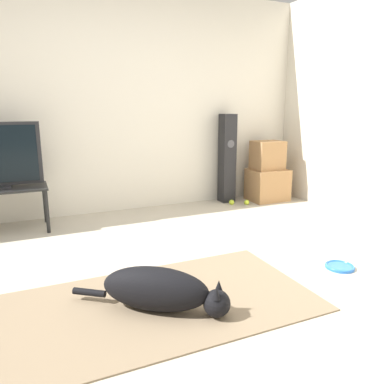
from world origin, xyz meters
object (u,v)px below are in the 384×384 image
object	(u,v)px
dog	(161,290)
cardboard_box_upper	(268,155)
frisbee	(340,266)
floor_speaker	(227,159)
tennis_ball_by_boxes	(247,202)
tennis_ball_near_speaker	(232,202)
cardboard_box_lower	(268,185)

from	to	relation	value
dog	cardboard_box_upper	size ratio (longest dim) A/B	2.17
frisbee	floor_speaker	size ratio (longest dim) A/B	0.19
tennis_ball_by_boxes	tennis_ball_near_speaker	xyz separation A→B (m)	(-0.17, 0.08, 0.00)
cardboard_box_upper	tennis_ball_near_speaker	size ratio (longest dim) A/B	5.85
tennis_ball_near_speaker	dog	bearing A→B (deg)	-129.51
cardboard_box_upper	floor_speaker	bearing A→B (deg)	164.71
dog	floor_speaker	distance (m)	2.84
dog	frisbee	bearing A→B (deg)	0.94
dog	tennis_ball_near_speaker	xyz separation A→B (m)	(1.68, 2.04, -0.11)
cardboard_box_lower	tennis_ball_near_speaker	world-z (taller)	cardboard_box_lower
cardboard_box_lower	tennis_ball_near_speaker	distance (m)	0.59
frisbee	tennis_ball_by_boxes	size ratio (longest dim) A/B	3.34
cardboard_box_lower	tennis_ball_near_speaker	xyz separation A→B (m)	(-0.56, -0.03, -0.17)
floor_speaker	tennis_ball_by_boxes	xyz separation A→B (m)	(0.15, -0.27, -0.53)
cardboard_box_lower	dog	bearing A→B (deg)	-137.36
tennis_ball_by_boxes	floor_speaker	bearing A→B (deg)	118.32
frisbee	cardboard_box_lower	bearing A→B (deg)	69.59
cardboard_box_upper	cardboard_box_lower	bearing A→B (deg)	-69.36
dog	tennis_ball_by_boxes	xyz separation A→B (m)	(1.85, 1.96, -0.11)
tennis_ball_near_speaker	tennis_ball_by_boxes	bearing A→B (deg)	-25.34
cardboard_box_upper	tennis_ball_near_speaker	xyz separation A→B (m)	(-0.55, -0.04, -0.57)
floor_speaker	tennis_ball_by_boxes	size ratio (longest dim) A/B	17.20
cardboard_box_lower	tennis_ball_by_boxes	xyz separation A→B (m)	(-0.39, -0.11, -0.17)
tennis_ball_by_boxes	dog	bearing A→B (deg)	-133.46
cardboard_box_lower	cardboard_box_upper	distance (m)	0.39
frisbee	floor_speaker	world-z (taller)	floor_speaker
cardboard_box_upper	tennis_ball_by_boxes	distance (m)	0.70
tennis_ball_by_boxes	tennis_ball_near_speaker	bearing A→B (deg)	154.66
dog	floor_speaker	xyz separation A→B (m)	(1.71, 2.23, 0.43)
cardboard_box_upper	floor_speaker	size ratio (longest dim) A/B	0.34
cardboard_box_upper	dog	bearing A→B (deg)	-137.00
cardboard_box_lower	cardboard_box_upper	bearing A→B (deg)	110.64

